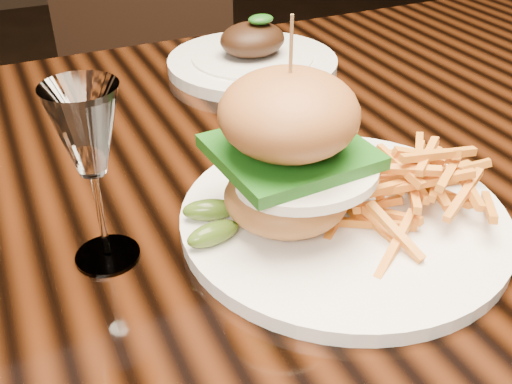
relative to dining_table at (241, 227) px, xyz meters
name	(u,v)px	position (x,y,z in m)	size (l,w,h in m)	color
dining_table	(241,227)	(0.00, 0.00, 0.00)	(1.60, 0.90, 0.75)	black
burger_plate	(338,179)	(0.04, -0.13, 0.13)	(0.32, 0.32, 0.21)	silver
ramekin	(299,183)	(0.03, -0.07, 0.10)	(0.08, 0.08, 0.04)	silver
wine_glass	(87,138)	(-0.17, -0.08, 0.20)	(0.06, 0.06, 0.17)	white
far_dish	(253,59)	(0.14, 0.27, 0.09)	(0.26, 0.26, 0.09)	silver
chair_far	(145,65)	(0.13, 0.89, -0.13)	(0.59, 0.59, 0.95)	black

